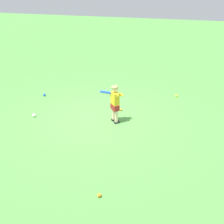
{
  "coord_description": "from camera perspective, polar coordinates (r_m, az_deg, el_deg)",
  "views": [
    {
      "loc": [
        -2.27,
        6.51,
        3.66
      ],
      "look_at": [
        -0.59,
        0.36,
        0.45
      ],
      "focal_mm": 44.05,
      "sensor_mm": 36.0,
      "label": 1
    }
  ],
  "objects": [
    {
      "name": "ground_plane",
      "position": [
        7.8,
        -3.52,
        -1.3
      ],
      "size": [
        40.0,
        40.0,
        0.0
      ],
      "primitive_type": "plane",
      "color": "#519942"
    },
    {
      "name": "child_batter",
      "position": [
        7.32,
        0.58,
        2.45
      ],
      "size": [
        0.63,
        0.35,
        1.08
      ],
      "color": "#232328",
      "rests_on": "ground"
    },
    {
      "name": "play_ball_by_bucket",
      "position": [
        8.15,
        -15.89,
        -0.66
      ],
      "size": [
        0.1,
        0.1,
        0.1
      ],
      "primitive_type": "sphere",
      "color": "white",
      "rests_on": "ground"
    },
    {
      "name": "play_ball_midfield",
      "position": [
        8.2,
        1.86,
        0.49
      ],
      "size": [
        0.07,
        0.07,
        0.07
      ],
      "primitive_type": "sphere",
      "color": "orange",
      "rests_on": "ground"
    },
    {
      "name": "play_ball_far_left",
      "position": [
        9.48,
        -13.87,
        3.49
      ],
      "size": [
        0.09,
        0.09,
        0.09
      ],
      "primitive_type": "sphere",
      "color": "blue",
      "rests_on": "ground"
    },
    {
      "name": "play_ball_near_batter",
      "position": [
        5.25,
        -2.65,
        -16.88
      ],
      "size": [
        0.08,
        0.08,
        0.08
      ],
      "primitive_type": "sphere",
      "color": "orange",
      "rests_on": "ground"
    },
    {
      "name": "play_ball_behind_batter",
      "position": [
        9.38,
        13.25,
        3.28
      ],
      "size": [
        0.08,
        0.08,
        0.08
      ],
      "primitive_type": "sphere",
      "color": "yellow",
      "rests_on": "ground"
    }
  ]
}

